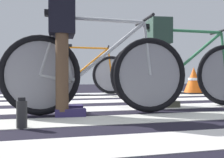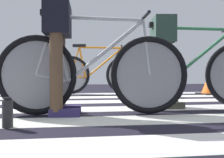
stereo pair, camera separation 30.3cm
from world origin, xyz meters
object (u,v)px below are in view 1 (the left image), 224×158
Objects in this scene: traffic_cone at (194,81)px; bicycle_1_of_3 at (97,72)px; cyclist_1_of_3 at (62,44)px; bicycle_3_of_3 at (84,74)px; water_bottle at (22,114)px; cyclist_2_of_3 at (158,51)px; bicycle_2_of_3 at (184,73)px.

bicycle_1_of_3 is at bearing -136.43° from traffic_cone.
cyclist_1_of_3 reaches higher than bicycle_1_of_3.
bicycle_3_of_3 reaches higher than traffic_cone.
bicycle_3_of_3 is at bearing 73.87° from water_bottle.
cyclist_2_of_3 is 0.58× the size of bicycle_3_of_3.
bicycle_1_of_3 is at bearing -84.69° from bicycle_3_of_3.
bicycle_2_of_3 is (1.42, 0.37, -0.26)m from cyclist_1_of_3.
cyclist_2_of_3 is 1.82m from water_bottle.
bicycle_3_of_3 reaches higher than water_bottle.
cyclist_2_of_3 is at bearing 31.99° from bicycle_1_of_3.
water_bottle is 4.10m from traffic_cone.
bicycle_1_of_3 is 3.27m from traffic_cone.
bicycle_2_of_3 is at bearing 18.36° from cyclist_1_of_3.
bicycle_3_of_3 is (0.31, 2.67, 0.00)m from bicycle_1_of_3.
water_bottle is at bearing -143.91° from bicycle_2_of_3.
cyclist_1_of_3 is at bearing 61.07° from water_bottle.
bicycle_3_of_3 is at bearing 87.30° from bicycle_1_of_3.
cyclist_1_of_3 is at bearing 180.00° from bicycle_1_of_3.
bicycle_1_of_3 is at bearing -0.00° from cyclist_1_of_3.
cyclist_2_of_3 reaches higher than bicycle_2_of_3.
bicycle_1_of_3 reaches higher than water_bottle.
bicycle_3_of_3 is 8.21× the size of water_bottle.
cyclist_2_of_3 is 2.43m from traffic_cone.
bicycle_2_of_3 is 3.40× the size of traffic_cone.
traffic_cone reaches higher than water_bottle.
cyclist_1_of_3 is 1.19m from cyclist_2_of_3.
cyclist_1_of_3 is 3.50m from traffic_cone.
traffic_cone is at bearing 57.03° from cyclist_2_of_3.
traffic_cone is (1.25, 1.86, -0.14)m from bicycle_2_of_3.
bicycle_3_of_3 is 3.37× the size of traffic_cone.
bicycle_1_of_3 is 0.95m from cyclist_2_of_3.
bicycle_3_of_3 is 2.11m from traffic_cone.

